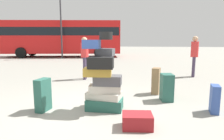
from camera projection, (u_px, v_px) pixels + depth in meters
The scene contains 11 objects.
ground_plane at pixel (85, 111), 4.30m from camera, with size 80.00×80.00×0.00m, color gray.
suitcase_tower at pixel (103, 83), 4.32m from camera, with size 0.85×0.66×1.71m.
suitcase_teal_behind_tower at pixel (43, 95), 4.28m from camera, with size 0.19×0.37×0.72m, color #26594C.
suitcase_navy_upright_blue at pixel (215, 99), 4.18m from camera, with size 0.16×0.33×0.60m, color #334F99.
suitcase_brown_foreground_far at pixel (156, 81), 5.64m from camera, with size 0.20×0.29×0.76m, color olive.
suitcase_maroon_white_trunk at pixel (137, 121), 3.49m from camera, with size 0.53×0.38×0.26m, color maroon.
suitcase_teal_left_side at pixel (167, 87), 5.01m from camera, with size 0.28×0.37×0.69m, color #26594C.
person_bearded_onlooker at pixel (85, 54), 7.67m from camera, with size 0.30×0.34×1.65m.
person_tourist_with_camera at pixel (194, 53), 8.16m from camera, with size 0.30×0.33×1.69m.
parked_bus at pixel (63, 36), 17.70m from camera, with size 10.44×4.14×3.15m.
lamp_post at pixel (61, 11), 15.70m from camera, with size 0.36×0.36×5.76m.
Camera 1 is at (1.16, -3.99, 1.55)m, focal length 31.56 mm.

